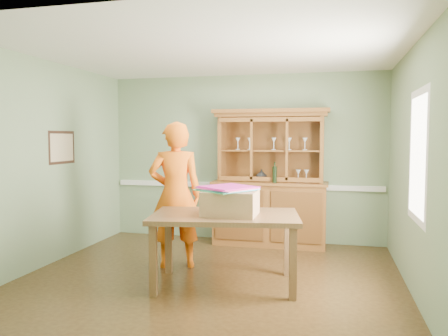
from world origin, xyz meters
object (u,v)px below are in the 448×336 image
(dining_table, at_px, (225,222))
(cardboard_box, at_px, (230,203))
(china_hutch, at_px, (270,197))
(person, at_px, (175,195))

(dining_table, height_order, cardboard_box, cardboard_box)
(china_hutch, xyz_separation_m, person, (-1.03, -1.47, 0.20))
(china_hutch, relative_size, person, 1.13)
(china_hutch, bearing_deg, cardboard_box, -94.29)
(china_hutch, distance_m, person, 1.81)
(cardboard_box, relative_size, person, 0.31)
(china_hutch, height_order, person, china_hutch)
(cardboard_box, distance_m, person, 1.07)
(china_hutch, bearing_deg, dining_table, -96.49)
(cardboard_box, height_order, person, person)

